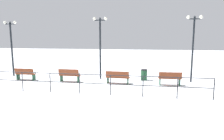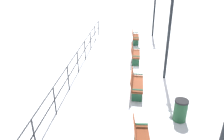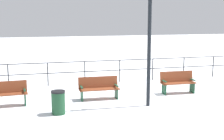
{
  "view_description": "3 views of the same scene",
  "coord_description": "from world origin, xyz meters",
  "px_view_note": "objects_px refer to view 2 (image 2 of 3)",
  "views": [
    {
      "loc": [
        -14.16,
        -3.89,
        3.21
      ],
      "look_at": [
        -0.58,
        -1.44,
        1.02
      ],
      "focal_mm": 33.29,
      "sensor_mm": 36.0,
      "label": 1
    },
    {
      "loc": [
        -0.41,
        -10.07,
        4.91
      ],
      "look_at": [
        -1.2,
        -1.3,
        0.82
      ],
      "focal_mm": 35.1,
      "sensor_mm": 36.0,
      "label": 2
    },
    {
      "loc": [
        11.76,
        -4.45,
        3.31
      ],
      "look_at": [
        -1.0,
        -0.97,
        1.01
      ],
      "focal_mm": 49.55,
      "sensor_mm": 36.0,
      "label": 3
    }
  ],
  "objects_px": {
    "bench_second": "(136,83)",
    "bench_fourth": "(135,36)",
    "bench_third": "(135,53)",
    "trash_bin": "(180,110)",
    "lamppost_middle": "(171,17)"
  },
  "relations": [
    {
      "from": "bench_second",
      "to": "trash_bin",
      "type": "height_order",
      "value": "bench_second"
    },
    {
      "from": "bench_second",
      "to": "trash_bin",
      "type": "relative_size",
      "value": 2.01
    },
    {
      "from": "bench_second",
      "to": "trash_bin",
      "type": "bearing_deg",
      "value": -46.71
    },
    {
      "from": "bench_third",
      "to": "bench_fourth",
      "type": "distance_m",
      "value": 3.53
    },
    {
      "from": "bench_third",
      "to": "lamppost_middle",
      "type": "height_order",
      "value": "lamppost_middle"
    },
    {
      "from": "bench_second",
      "to": "bench_fourth",
      "type": "relative_size",
      "value": 1.09
    },
    {
      "from": "bench_second",
      "to": "bench_third",
      "type": "bearing_deg",
      "value": 92.66
    },
    {
      "from": "bench_second",
      "to": "bench_third",
      "type": "height_order",
      "value": "bench_third"
    },
    {
      "from": "bench_second",
      "to": "bench_fourth",
      "type": "height_order",
      "value": "bench_fourth"
    },
    {
      "from": "bench_third",
      "to": "bench_fourth",
      "type": "bearing_deg",
      "value": 91.21
    },
    {
      "from": "bench_fourth",
      "to": "lamppost_middle",
      "type": "xyz_separation_m",
      "value": [
        1.45,
        -5.49,
        2.52
      ]
    },
    {
      "from": "bench_third",
      "to": "bench_fourth",
      "type": "relative_size",
      "value": 1.02
    },
    {
      "from": "bench_second",
      "to": "lamppost_middle",
      "type": "distance_m",
      "value": 3.31
    },
    {
      "from": "bench_second",
      "to": "lamppost_middle",
      "type": "height_order",
      "value": "lamppost_middle"
    },
    {
      "from": "bench_third",
      "to": "trash_bin",
      "type": "relative_size",
      "value": 1.89
    }
  ]
}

